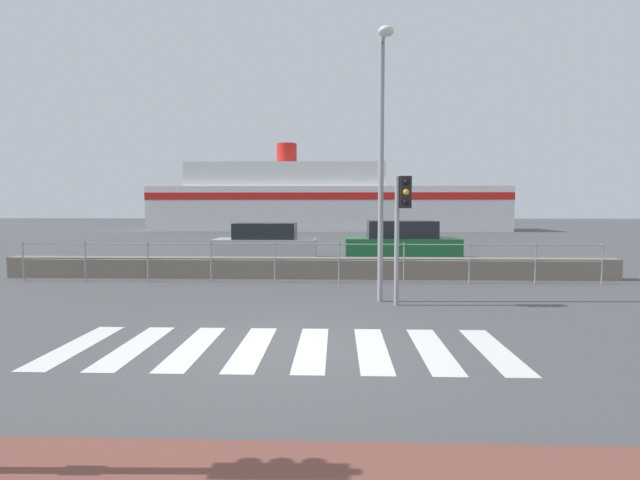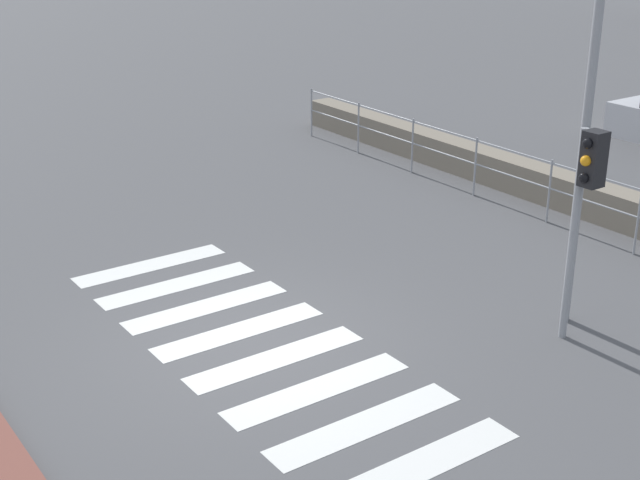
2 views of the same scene
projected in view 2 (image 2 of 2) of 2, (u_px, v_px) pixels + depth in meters
ground_plane at (256, 343)px, 11.38m from camera, size 160.00×160.00×0.00m
crosswalk at (257, 344)px, 11.35m from camera, size 6.75×2.40×0.01m
seawall at (623, 210)px, 15.21m from camera, size 18.01×0.55×0.61m
harbor_fence at (593, 195)px, 14.58m from camera, size 16.25×0.04×1.13m
traffic_light_far at (585, 189)px, 10.73m from camera, size 0.34×0.32×2.77m
streetlamp at (583, 50)px, 10.58m from camera, size 0.32×1.15×5.82m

